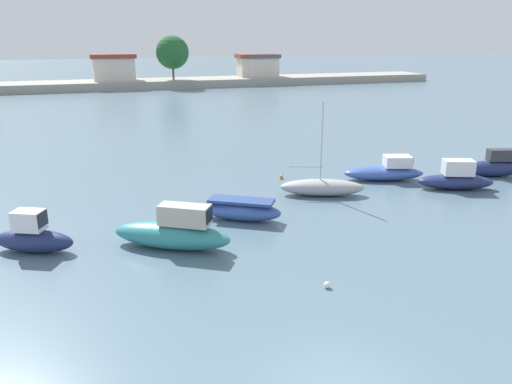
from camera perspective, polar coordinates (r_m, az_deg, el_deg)
moored_boat_1 at (r=23.41m, az=-23.64°, el=-4.62°), size 3.60×2.51×1.82m
moored_boat_2 at (r=22.10m, az=-9.18°, el=-4.48°), size 5.26×4.09×1.96m
moored_boat_3 at (r=25.16m, az=-1.65°, el=-2.02°), size 4.08×3.24×1.06m
moored_boat_4 at (r=29.24m, az=7.39°, el=0.55°), size 4.97×3.03×5.34m
moored_boat_5 at (r=33.10m, az=14.31°, el=2.26°), size 5.25×3.05×1.55m
moored_boat_6 at (r=32.40m, az=21.45°, el=1.39°), size 4.63×2.95×1.76m
moored_boat_7 at (r=36.38m, az=25.12°, el=2.61°), size 4.32×2.39×1.77m
mooring_buoy_0 at (r=18.90m, az=7.95°, el=-10.24°), size 0.24×0.24×0.24m
mooring_buoy_2 at (r=32.49m, az=2.86°, el=1.72°), size 0.26×0.26×0.26m
distant_shoreline at (r=91.48m, az=-14.48°, el=12.29°), size 118.41×8.58×8.72m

